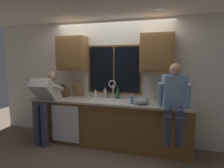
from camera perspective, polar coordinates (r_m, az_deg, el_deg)
back_wall at (r=4.16m, az=0.32°, el=0.86°), size 5.62×0.12×2.55m
ceiling_downlight_left at (r=4.02m, az=-16.68°, el=18.52°), size 0.14×0.14×0.01m
ceiling_downlight_right at (r=3.40m, az=13.69°, el=20.73°), size 0.14×0.14×0.01m
window_glass at (r=4.06m, az=0.62°, el=4.24°), size 1.10×0.02×0.95m
window_frame_top at (r=4.05m, az=0.59°, el=11.21°), size 1.17×0.02×0.04m
window_frame_bottom at (r=4.11m, az=0.57°, el=-2.64°), size 1.17×0.02×0.04m
window_frame_left at (r=4.25m, az=-6.80°, el=4.33°), size 0.03×0.02×0.95m
window_frame_right at (r=3.93m, az=8.56°, el=4.05°), size 0.03×0.02×0.95m
window_mullion_center at (r=4.05m, az=0.57°, el=4.24°), size 0.02×0.02×0.95m
lower_cabinet_run at (r=4.02m, az=-1.16°, el=-11.61°), size 3.22×0.58×0.88m
countertop at (r=3.87m, az=-1.27°, el=-5.26°), size 3.28×0.62×0.04m
dishwasher_front at (r=4.06m, az=-13.65°, el=-11.38°), size 0.60×0.02×0.74m
upper_cabinet_left at (r=4.25m, az=-11.70°, el=8.76°), size 0.61×0.36×0.72m
upper_cabinet_right at (r=3.74m, az=13.22°, el=8.91°), size 0.61×0.36×0.72m
sink at (r=3.89m, az=-0.62°, el=-6.39°), size 0.80×0.46×0.21m
faucet at (r=3.99m, az=0.26°, el=-0.90°), size 0.18×0.09×0.40m
person_standing at (r=4.21m, az=-19.13°, el=-4.19°), size 0.53×0.72×1.48m
person_sitting_on_counter at (r=3.39m, az=17.92°, el=-3.95°), size 0.54×0.66×1.26m
knife_block at (r=4.37m, az=-13.67°, el=-2.30°), size 0.12×0.18×0.32m
cutting_board at (r=4.34m, az=-10.20°, el=-1.44°), size 0.24×0.09×0.34m
mixing_bowl at (r=3.61m, az=8.74°, el=-4.99°), size 0.27×0.27×0.13m
soap_dispenser at (r=3.63m, az=5.87°, el=-4.59°), size 0.06×0.07×0.20m
bottle_green_glass at (r=4.11m, az=-2.03°, el=-2.84°), size 0.07×0.07×0.24m
bottle_tall_clear at (r=4.15m, az=-4.89°, el=-3.01°), size 0.05×0.05×0.20m
bottle_amber_small at (r=4.02m, az=1.73°, el=-2.71°), size 0.06×0.06×0.30m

